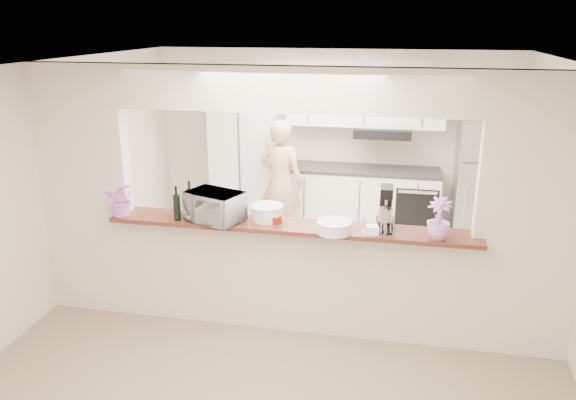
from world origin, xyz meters
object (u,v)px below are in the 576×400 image
(refrigerator, at_px, (485,182))
(toaster_oven, at_px, (215,206))
(stand_mixer, at_px, (386,208))
(person, at_px, (281,183))

(refrigerator, xyz_separation_m, toaster_oven, (-2.75, -2.75, 0.38))
(refrigerator, distance_m, stand_mixer, 2.88)
(refrigerator, xyz_separation_m, person, (-2.61, -0.50, -0.02))
(toaster_oven, distance_m, stand_mixer, 1.56)
(stand_mixer, bearing_deg, person, 124.08)
(toaster_oven, relative_size, stand_mixer, 1.32)
(toaster_oven, xyz_separation_m, stand_mixer, (1.55, 0.16, 0.03))
(refrigerator, distance_m, toaster_oven, 3.91)
(stand_mixer, height_order, person, person)
(refrigerator, height_order, toaster_oven, refrigerator)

